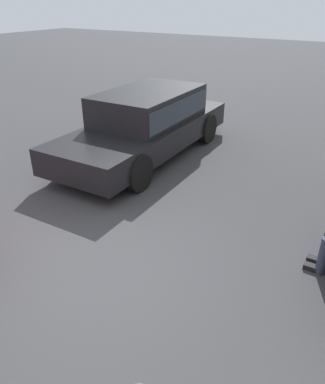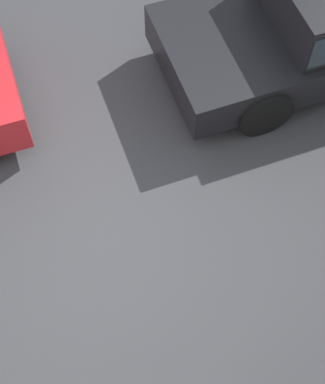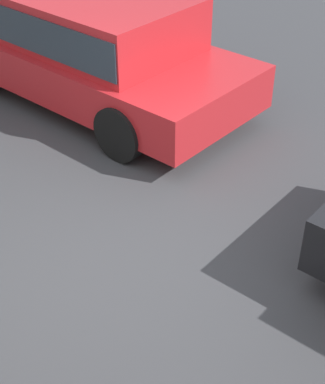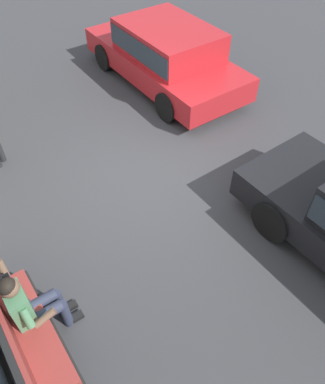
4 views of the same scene
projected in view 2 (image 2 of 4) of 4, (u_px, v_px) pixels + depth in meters
ground_plane at (100, 247)px, 6.35m from camera, size 60.00×60.00×0.00m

